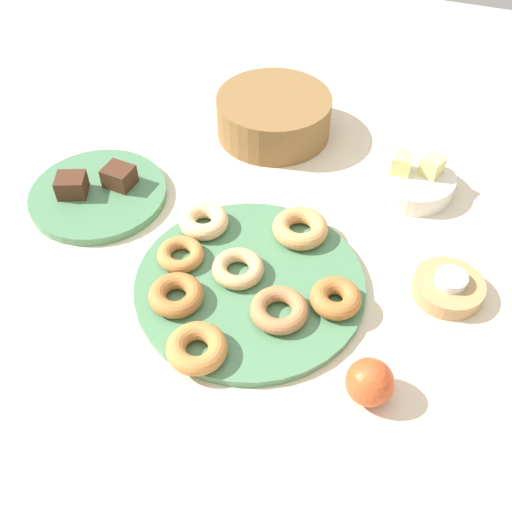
{
  "coord_description": "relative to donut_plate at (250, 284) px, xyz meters",
  "views": [
    {
      "loc": [
        0.22,
        -0.59,
        0.75
      ],
      "look_at": [
        0.0,
        0.03,
        0.04
      ],
      "focal_mm": 41.37,
      "sensor_mm": 36.0,
      "label": 1
    }
  ],
  "objects": [
    {
      "name": "tealight",
      "position": [
        0.31,
        0.09,
        0.03
      ],
      "size": [
        0.05,
        0.05,
        0.01
      ],
      "primitive_type": "cylinder",
      "color": "silver",
      "rests_on": "candle_holder"
    },
    {
      "name": "donut_plate",
      "position": [
        0.0,
        0.0,
        0.0
      ],
      "size": [
        0.38,
        0.38,
        0.01
      ],
      "primitive_type": "cylinder",
      "color": "#4C7F56",
      "rests_on": "ground_plane"
    },
    {
      "name": "donut_2",
      "position": [
        0.05,
        0.13,
        0.02
      ],
      "size": [
        0.14,
        0.14,
        0.03
      ],
      "primitive_type": "torus",
      "rotation": [
        0.0,
        0.0,
        3.96
      ],
      "color": "tan",
      "rests_on": "donut_plate"
    },
    {
      "name": "donut_7",
      "position": [
        -0.02,
        0.01,
        0.02
      ],
      "size": [
        0.12,
        0.12,
        0.02
      ],
      "primitive_type": "torus",
      "rotation": [
        0.0,
        0.0,
        5.4
      ],
      "color": "tan",
      "rests_on": "donut_plate"
    },
    {
      "name": "donut_0",
      "position": [
        -0.13,
        0.01,
        0.02
      ],
      "size": [
        0.1,
        0.1,
        0.02
      ],
      "primitive_type": "torus",
      "rotation": [
        0.0,
        0.0,
        0.39
      ],
      "color": "#BC7A3D",
      "rests_on": "donut_plate"
    },
    {
      "name": "basket",
      "position": [
        -0.1,
        0.42,
        0.04
      ],
      "size": [
        0.27,
        0.27,
        0.09
      ],
      "primitive_type": "cylinder",
      "rotation": [
        0.0,
        0.0,
        1.45
      ],
      "color": "brown",
      "rests_on": "ground_plane"
    },
    {
      "name": "donut_4",
      "position": [
        -0.03,
        -0.16,
        0.02
      ],
      "size": [
        0.11,
        0.11,
        0.03
      ],
      "primitive_type": "torus",
      "rotation": [
        0.0,
        0.0,
        0.22
      ],
      "color": "#BC7A3D",
      "rests_on": "donut_plate"
    },
    {
      "name": "donut_3",
      "position": [
        0.14,
        -0.0,
        0.02
      ],
      "size": [
        0.09,
        0.09,
        0.03
      ],
      "primitive_type": "torus",
      "rotation": [
        0.0,
        0.0,
        1.43
      ],
      "color": "#AD6B33",
      "rests_on": "donut_plate"
    },
    {
      "name": "donut_6",
      "position": [
        -0.12,
        0.09,
        0.02
      ],
      "size": [
        0.12,
        0.12,
        0.03
      ],
      "primitive_type": "torus",
      "rotation": [
        0.0,
        0.0,
        3.97
      ],
      "color": "#EABC84",
      "rests_on": "donut_plate"
    },
    {
      "name": "brownie_far",
      "position": [
        -0.31,
        0.14,
        0.03
      ],
      "size": [
        0.06,
        0.05,
        0.04
      ],
      "primitive_type": "cube",
      "rotation": [
        0.0,
        0.0,
        -0.1
      ],
      "color": "#472819",
      "rests_on": "cake_plate"
    },
    {
      "name": "brownie_near",
      "position": [
        -0.39,
        0.09,
        0.03
      ],
      "size": [
        0.07,
        0.06,
        0.04
      ],
      "primitive_type": "cube",
      "rotation": [
        0.0,
        0.0,
        0.37
      ],
      "color": "#472819",
      "rests_on": "cake_plate"
    },
    {
      "name": "ground_plane",
      "position": [
        0.0,
        0.0,
        -0.01
      ],
      "size": [
        2.4,
        2.4,
        0.0
      ],
      "primitive_type": "plane",
      "color": "beige"
    },
    {
      "name": "candle_holder",
      "position": [
        0.31,
        0.09,
        0.01
      ],
      "size": [
        0.11,
        0.11,
        0.03
      ],
      "primitive_type": "cylinder",
      "color": "tan",
      "rests_on": "ground_plane"
    },
    {
      "name": "melon_chunk_left",
      "position": [
        0.18,
        0.33,
        0.05
      ],
      "size": [
        0.04,
        0.04,
        0.04
      ],
      "primitive_type": "cube",
      "rotation": [
        0.0,
        0.0,
        -0.01
      ],
      "color": "#DBD67A",
      "rests_on": "fruit_bowl"
    },
    {
      "name": "apple",
      "position": [
        0.22,
        -0.13,
        0.03
      ],
      "size": [
        0.07,
        0.07,
        0.07
      ],
      "primitive_type": "sphere",
      "color": "#CC4C23",
      "rests_on": "ground_plane"
    },
    {
      "name": "donut_5",
      "position": [
        0.07,
        -0.05,
        0.02
      ],
      "size": [
        0.13,
        0.13,
        0.03
      ],
      "primitive_type": "torus",
      "rotation": [
        0.0,
        0.0,
        3.71
      ],
      "color": "#B27547",
      "rests_on": "donut_plate"
    },
    {
      "name": "melon_chunk_right",
      "position": [
        0.24,
        0.35,
        0.05
      ],
      "size": [
        0.05,
        0.05,
        0.04
      ],
      "primitive_type": "cube",
      "rotation": [
        0.0,
        0.0,
        -0.42
      ],
      "color": "#DBD67A",
      "rests_on": "fruit_bowl"
    },
    {
      "name": "cake_plate",
      "position": [
        -0.35,
        0.11,
        0.0
      ],
      "size": [
        0.26,
        0.26,
        0.02
      ],
      "primitive_type": "cylinder",
      "color": "#4C7F56",
      "rests_on": "ground_plane"
    },
    {
      "name": "donut_1",
      "position": [
        -0.1,
        -0.08,
        0.02
      ],
      "size": [
        0.12,
        0.12,
        0.03
      ],
      "primitive_type": "torus",
      "rotation": [
        0.0,
        0.0,
        0.9
      ],
      "color": "#AD6B33",
      "rests_on": "donut_plate"
    },
    {
      "name": "fruit_bowl",
      "position": [
        0.21,
        0.33,
        0.01
      ],
      "size": [
        0.16,
        0.16,
        0.04
      ],
      "primitive_type": "cylinder",
      "color": "silver",
      "rests_on": "ground_plane"
    }
  ]
}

